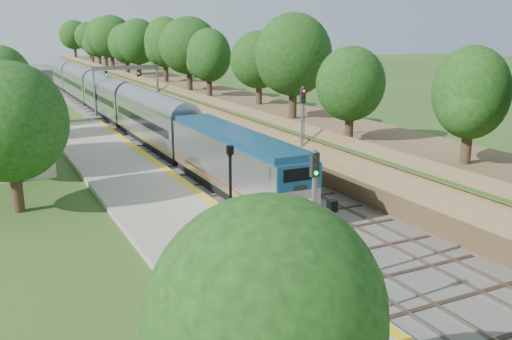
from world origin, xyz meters
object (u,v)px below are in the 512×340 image
train (109,100)px  lamppost_far (231,197)px  signal_gantry (126,77)px  lamppost_mid (330,268)px  signal_platform (314,203)px  signal_farside (302,123)px

train → lamppost_far: size_ratio=19.05×
signal_gantry → lamppost_far: bearing=-97.7°
signal_gantry → lamppost_mid: (-6.46, -55.47, -2.34)m
train → lamppost_mid: (-3.99, -54.40, 0.35)m
signal_gantry → lamppost_mid: size_ratio=1.79×
signal_platform → train: bearing=86.8°
train → signal_platform: (-2.90, -51.47, 1.84)m
lamppost_mid → signal_platform: signal_platform is taller
lamppost_mid → train: bearing=85.8°
signal_farside → train: bearing=99.9°
lamppost_far → signal_farside: size_ratio=0.73×
lamppost_far → signal_platform: signal_platform is taller
lamppost_mid → lamppost_far: 9.46m
train → lamppost_far: lamppost_far is taller
signal_platform → signal_farside: 18.46m
lamppost_mid → lamppost_far: size_ratio=0.96×
signal_gantry → lamppost_far: (-6.23, -46.01, -2.26)m
train → lamppost_far: 45.10m
signal_gantry → signal_farside: 36.67m
train → lamppost_far: bearing=-94.8°
lamppost_mid → signal_platform: 3.46m
signal_farside → lamppost_mid: bearing=-118.2°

